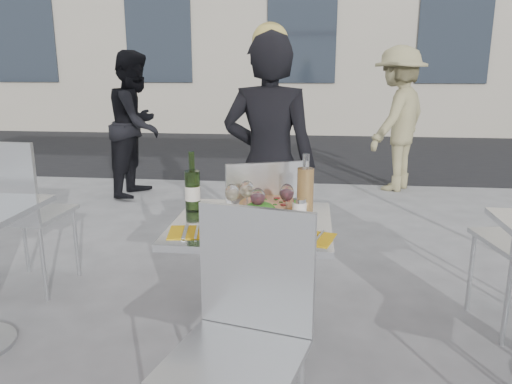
# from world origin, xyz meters

# --- Properties ---
(ground) EXTENTS (80.00, 80.00, 0.00)m
(ground) POSITION_xyz_m (0.00, 0.00, 0.00)
(ground) COLOR slate
(street_asphalt) EXTENTS (24.00, 5.00, 0.00)m
(street_asphalt) POSITION_xyz_m (0.00, 6.50, 0.00)
(street_asphalt) COLOR black
(street_asphalt) RESTS_ON ground
(main_table) EXTENTS (0.72, 0.72, 0.75)m
(main_table) POSITION_xyz_m (0.00, 0.00, 0.54)
(main_table) COLOR #B7BABF
(main_table) RESTS_ON ground
(chair_far) EXTENTS (0.57, 0.57, 0.95)m
(chair_far) POSITION_xyz_m (-0.01, 0.48, 0.56)
(chair_far) COLOR silver
(chair_far) RESTS_ON ground
(chair_near) EXTENTS (0.53, 0.54, 0.96)m
(chair_near) POSITION_xyz_m (0.05, -0.61, 0.57)
(chair_near) COLOR silver
(chair_near) RESTS_ON ground
(side_chair_lfar) EXTENTS (0.49, 0.50, 1.01)m
(side_chair_lfar) POSITION_xyz_m (-1.57, 0.66, 0.60)
(side_chair_lfar) COLOR silver
(side_chair_lfar) RESTS_ON ground
(woman_diner) EXTENTS (0.64, 0.46, 1.65)m
(woman_diner) POSITION_xyz_m (-0.00, 0.95, 0.82)
(woman_diner) COLOR black
(woman_diner) RESTS_ON ground
(pedestrian_a) EXTENTS (0.67, 0.83, 1.61)m
(pedestrian_a) POSITION_xyz_m (-1.70, 3.25, 0.81)
(pedestrian_a) COLOR black
(pedestrian_a) RESTS_ON ground
(pedestrian_b) EXTENTS (1.10, 1.24, 1.67)m
(pedestrian_b) POSITION_xyz_m (1.25, 3.83, 0.84)
(pedestrian_b) COLOR #92895E
(pedestrian_b) RESTS_ON ground
(pizza_near) EXTENTS (0.31, 0.31, 0.02)m
(pizza_near) POSITION_xyz_m (0.07, -0.11, 0.76)
(pizza_near) COLOR #DEB356
(pizza_near) RESTS_ON main_table
(pizza_far) EXTENTS (0.35, 0.35, 0.03)m
(pizza_far) POSITION_xyz_m (0.06, 0.21, 0.77)
(pizza_far) COLOR white
(pizza_far) RESTS_ON main_table
(salad_plate) EXTENTS (0.22, 0.22, 0.09)m
(salad_plate) POSITION_xyz_m (0.03, 0.02, 0.79)
(salad_plate) COLOR white
(salad_plate) RESTS_ON main_table
(wine_bottle) EXTENTS (0.07, 0.08, 0.29)m
(wine_bottle) POSITION_xyz_m (-0.31, 0.13, 0.86)
(wine_bottle) COLOR #2D481B
(wine_bottle) RESTS_ON main_table
(carafe) EXTENTS (0.08, 0.08, 0.29)m
(carafe) POSITION_xyz_m (0.24, 0.16, 0.87)
(carafe) COLOR tan
(carafe) RESTS_ON main_table
(sugar_shaker) EXTENTS (0.06, 0.06, 0.11)m
(sugar_shaker) POSITION_xyz_m (0.21, 0.02, 0.80)
(sugar_shaker) COLOR white
(sugar_shaker) RESTS_ON main_table
(wineglass_white_a) EXTENTS (0.07, 0.07, 0.16)m
(wineglass_white_a) POSITION_xyz_m (-0.10, 0.07, 0.86)
(wineglass_white_a) COLOR white
(wineglass_white_a) RESTS_ON main_table
(wineglass_white_b) EXTENTS (0.07, 0.07, 0.16)m
(wineglass_white_b) POSITION_xyz_m (-0.04, 0.14, 0.86)
(wineglass_white_b) COLOR white
(wineglass_white_b) RESTS_ON main_table
(wineglass_red_a) EXTENTS (0.07, 0.07, 0.16)m
(wineglass_red_a) POSITION_xyz_m (0.02, 0.00, 0.86)
(wineglass_red_a) COLOR white
(wineglass_red_a) RESTS_ON main_table
(wineglass_red_b) EXTENTS (0.07, 0.07, 0.16)m
(wineglass_red_b) POSITION_xyz_m (0.15, 0.10, 0.86)
(wineglass_red_b) COLOR white
(wineglass_red_b) RESTS_ON main_table
(napkin_left) EXTENTS (0.21, 0.21, 0.01)m
(napkin_left) POSITION_xyz_m (-0.25, -0.19, 0.75)
(napkin_left) COLOR yellow
(napkin_left) RESTS_ON main_table
(napkin_right) EXTENTS (0.22, 0.22, 0.01)m
(napkin_right) POSITION_xyz_m (0.27, -0.21, 0.75)
(napkin_right) COLOR yellow
(napkin_right) RESTS_ON main_table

